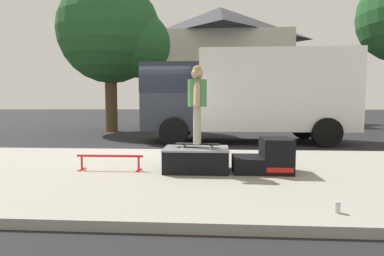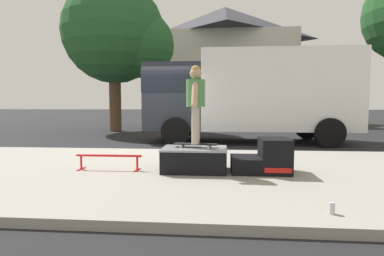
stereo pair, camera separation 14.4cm
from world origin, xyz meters
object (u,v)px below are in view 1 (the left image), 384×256
(skateboard, at_px, (197,144))
(box_truck, at_px, (245,93))
(skate_box, at_px, (196,159))
(kicker_ramp, at_px, (267,158))
(skater_kid, at_px, (197,98))
(street_tree_neighbour, at_px, (116,35))
(soda_can, at_px, (337,207))
(grind_rail, at_px, (110,159))

(skateboard, xyz_separation_m, box_truck, (1.39, 5.25, 1.11))
(skate_box, distance_m, box_truck, 5.65)
(kicker_ramp, distance_m, box_truck, 5.46)
(skate_box, xyz_separation_m, kicker_ramp, (1.24, -0.00, 0.03))
(kicker_ramp, xyz_separation_m, skater_kid, (-1.23, 0.05, 1.05))
(street_tree_neighbour, bearing_deg, soda_can, -61.91)
(skater_kid, relative_size, soda_can, 10.97)
(soda_can, xyz_separation_m, street_tree_neighbour, (-5.90, 11.06, 4.38))
(kicker_ramp, bearing_deg, soda_can, -78.61)
(box_truck, bearing_deg, street_tree_neighbour, 146.44)
(skateboard, bearing_deg, box_truck, 75.15)
(kicker_ramp, xyz_separation_m, grind_rail, (-2.80, -0.04, -0.04))
(skate_box, height_order, skater_kid, skater_kid)
(street_tree_neighbour, bearing_deg, box_truck, -33.56)
(grind_rail, relative_size, street_tree_neighbour, 0.17)
(skateboard, bearing_deg, street_tree_neighbour, 115.38)
(soda_can, bearing_deg, street_tree_neighbour, 118.09)
(soda_can, bearing_deg, skate_box, 129.37)
(soda_can, height_order, street_tree_neighbour, street_tree_neighbour)
(kicker_ramp, xyz_separation_m, soda_can, (0.40, -2.01, -0.19))
(kicker_ramp, xyz_separation_m, box_truck, (0.17, 5.30, 1.33))
(kicker_ramp, relative_size, box_truck, 0.14)
(grind_rail, distance_m, box_truck, 6.25)
(kicker_ramp, relative_size, skateboard, 1.25)
(skate_box, bearing_deg, street_tree_neighbour, 115.18)
(street_tree_neighbour, bearing_deg, kicker_ramp, -58.73)
(skate_box, distance_m, soda_can, 2.60)
(grind_rail, xyz_separation_m, soda_can, (3.20, -1.97, -0.14))
(skate_box, distance_m, street_tree_neighbour, 10.86)
(skate_box, xyz_separation_m, box_truck, (1.41, 5.30, 1.36))
(soda_can, bearing_deg, grind_rail, 148.37)
(skater_kid, bearing_deg, grind_rail, -176.99)
(grind_rail, bearing_deg, soda_can, -31.63)
(skate_box, height_order, soda_can, skate_box)
(skateboard, bearing_deg, kicker_ramp, -2.20)
(skater_kid, relative_size, box_truck, 0.20)
(skate_box, distance_m, kicker_ramp, 1.24)
(grind_rail, xyz_separation_m, box_truck, (2.96, 5.33, 1.38))
(skate_box, relative_size, kicker_ramp, 1.14)
(kicker_ramp, bearing_deg, skate_box, 179.98)
(grind_rail, height_order, soda_can, grind_rail)
(kicker_ramp, relative_size, soda_can, 7.93)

